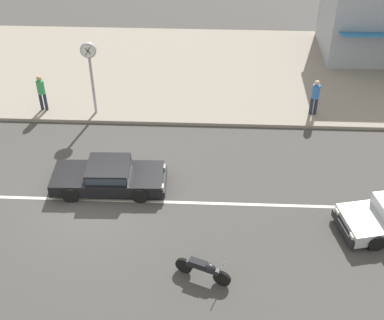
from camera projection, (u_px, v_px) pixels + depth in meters
ground_plane at (94, 200)px, 19.49m from camera, size 160.00×160.00×0.00m
lane_centre_stripe at (94, 200)px, 19.48m from camera, size 50.40×0.14×0.01m
kerb_strip at (131, 69)px, 27.43m from camera, size 68.00×10.00×0.15m
sedan_black_3 at (109, 176)px, 19.74m from camera, size 4.24×1.90×1.06m
motorcycle_0 at (203, 269)px, 16.32m from camera, size 1.74×0.87×0.80m
street_clock at (90, 61)px, 22.46m from camera, size 0.67×0.22×3.37m
pedestrian_mid_kerb at (315, 95)px, 23.28m from camera, size 0.34×0.34×1.68m
pedestrian_by_shop at (41, 90)px, 23.56m from camera, size 0.34×0.34×1.71m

